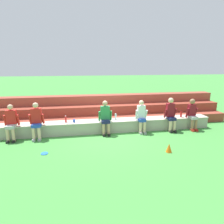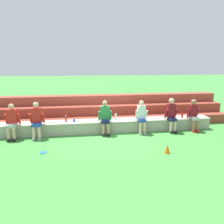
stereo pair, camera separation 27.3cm
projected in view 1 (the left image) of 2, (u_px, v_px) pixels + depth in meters
name	position (u px, v px, depth m)	size (l,w,h in m)	color
ground_plane	(108.00, 134.00, 7.95)	(80.00, 80.00, 0.00)	#428E3D
stone_seating_wall	(106.00, 126.00, 8.16)	(9.04, 0.62, 0.50)	#A8A08E
brick_bleachers	(102.00, 112.00, 9.58)	(11.88, 1.79, 1.26)	brown
person_far_left	(11.00, 122.00, 7.17)	(0.54, 0.58, 1.34)	#DBAD89
person_left_of_center	(36.00, 120.00, 7.30)	(0.54, 0.55, 1.39)	beige
person_center	(105.00, 117.00, 7.77)	(0.55, 0.52, 1.37)	tan
person_right_of_center	(142.00, 116.00, 7.98)	(0.49, 0.49, 1.34)	beige
person_far_right	(171.00, 114.00, 8.19)	(0.50, 0.57, 1.41)	beige
person_rightmost_edge	(192.00, 113.00, 8.35)	(0.48, 0.56, 1.33)	#996B4C
water_bottle_center_gap	(116.00, 117.00, 8.14)	(0.08, 0.08, 0.28)	silver
water_bottle_near_left	(181.00, 114.00, 8.57)	(0.08, 0.08, 0.28)	red
water_bottle_mid_right	(66.00, 119.00, 7.80)	(0.07, 0.07, 0.27)	red
plastic_cup_middle	(74.00, 121.00, 7.82)	(0.09, 0.09, 0.12)	blue
frisbee	(44.00, 153.00, 6.19)	(0.22, 0.22, 0.02)	blue
sports_cone	(169.00, 148.00, 6.28)	(0.19, 0.19, 0.29)	orange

